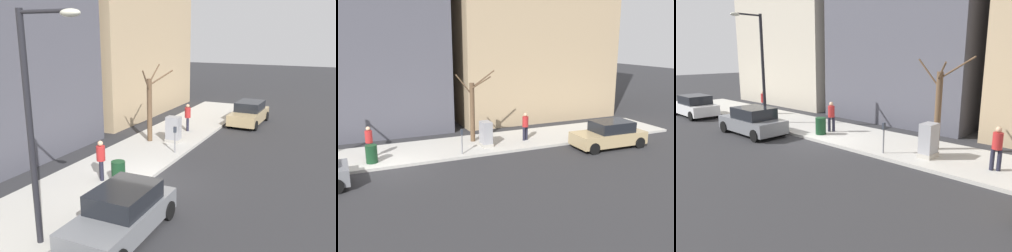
# 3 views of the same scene
# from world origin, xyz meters

# --- Properties ---
(ground_plane) EXTENTS (120.00, 120.00, 0.00)m
(ground_plane) POSITION_xyz_m (0.00, 0.00, 0.00)
(ground_plane) COLOR #2B2B2D
(sidewalk) EXTENTS (4.00, 36.00, 0.15)m
(sidewalk) POSITION_xyz_m (2.00, 0.00, 0.07)
(sidewalk) COLOR #B2AFA8
(sidewalk) RESTS_ON ground
(parked_car_grey) EXTENTS (1.97, 4.23, 1.52)m
(parked_car_grey) POSITION_xyz_m (-1.28, 3.83, 0.74)
(parked_car_grey) COLOR slate
(parked_car_grey) RESTS_ON ground
(parked_car_white) EXTENTS (1.97, 4.22, 1.52)m
(parked_car_white) POSITION_xyz_m (-1.26, 11.54, 0.74)
(parked_car_white) COLOR white
(parked_car_white) RESTS_ON ground
(parking_meter) EXTENTS (0.14, 0.10, 1.35)m
(parking_meter) POSITION_xyz_m (0.45, -3.82, 0.98)
(parking_meter) COLOR slate
(parking_meter) RESTS_ON sidewalk
(utility_box) EXTENTS (0.83, 0.61, 1.43)m
(utility_box) POSITION_xyz_m (1.30, -5.50, 0.85)
(utility_box) COLOR #A8A399
(utility_box) RESTS_ON sidewalk
(streetlamp) EXTENTS (1.97, 0.32, 6.50)m
(streetlamp) POSITION_xyz_m (0.28, 5.39, 4.02)
(streetlamp) COLOR black
(streetlamp) RESTS_ON sidewalk
(bare_tree) EXTENTS (1.25, 2.47, 4.16)m
(bare_tree) POSITION_xyz_m (2.58, -5.19, 2.07)
(bare_tree) COLOR brown
(bare_tree) RESTS_ON sidewalk
(trash_bin) EXTENTS (0.56, 0.56, 0.90)m
(trash_bin) POSITION_xyz_m (0.90, 0.68, 0.60)
(trash_bin) COLOR #14381E
(trash_bin) RESTS_ON sidewalk
(pedestrian_near_meter) EXTENTS (0.36, 0.38, 1.66)m
(pedestrian_near_meter) POSITION_xyz_m (1.55, -8.13, 1.09)
(pedestrian_near_meter) COLOR #1E1E2D
(pedestrian_near_meter) RESTS_ON sidewalk
(pedestrian_midblock) EXTENTS (0.36, 0.36, 1.66)m
(pedestrian_midblock) POSITION_xyz_m (1.71, 0.70, 1.09)
(pedestrian_midblock) COLOR #1E1E2D
(pedestrian_midblock) RESTS_ON sidewalk
(pedestrian_far_corner) EXTENTS (0.36, 0.38, 1.66)m
(pedestrian_far_corner) POSITION_xyz_m (2.26, 8.20, 1.09)
(pedestrian_far_corner) COLOR #1E1E2D
(pedestrian_far_corner) RESTS_ON sidewalk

